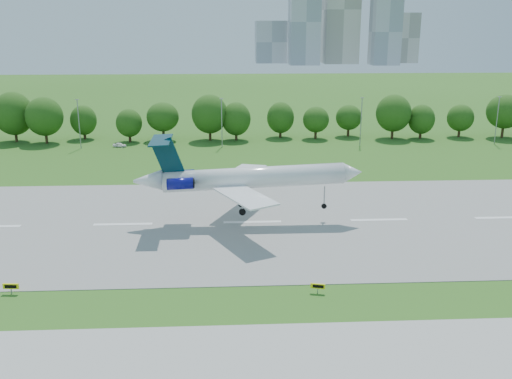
% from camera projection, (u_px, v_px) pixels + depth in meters
% --- Properties ---
extents(ground, '(600.00, 600.00, 0.00)m').
position_uv_depth(ground, '(85.00, 300.00, 63.86)').
color(ground, '#2A5516').
rests_on(ground, ground).
extents(runway, '(400.00, 45.00, 0.08)m').
position_uv_depth(runway, '(123.00, 224.00, 87.82)').
color(runway, gray).
rests_on(runway, ground).
extents(tree_line, '(288.40, 8.40, 10.40)m').
position_uv_depth(tree_line, '(165.00, 117.00, 150.33)').
color(tree_line, '#382314').
rests_on(tree_line, ground).
extents(light_poles, '(175.90, 0.25, 12.19)m').
position_uv_depth(light_poles, '(151.00, 123.00, 140.58)').
color(light_poles, gray).
rests_on(light_poles, ground).
extents(skyline, '(127.00, 52.00, 80.00)m').
position_uv_depth(skyline, '(335.00, 23.00, 434.81)').
color(skyline, '#B2B2B7').
rests_on(skyline, ground).
extents(airliner, '(34.99, 25.57, 11.77)m').
position_uv_depth(airliner, '(242.00, 177.00, 86.67)').
color(airliner, white).
rests_on(airliner, ground).
extents(taxi_sign_centre, '(1.84, 0.37, 1.29)m').
position_uv_depth(taxi_sign_centre, '(11.00, 286.00, 65.08)').
color(taxi_sign_centre, gray).
rests_on(taxi_sign_centre, ground).
extents(taxi_sign_right, '(1.69, 0.58, 1.19)m').
position_uv_depth(taxi_sign_right, '(318.00, 286.00, 65.28)').
color(taxi_sign_right, gray).
rests_on(taxi_sign_right, ground).
extents(service_vehicle_b, '(3.54, 2.14, 1.13)m').
position_uv_depth(service_vehicle_b, '(120.00, 145.00, 142.88)').
color(service_vehicle_b, white).
rests_on(service_vehicle_b, ground).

